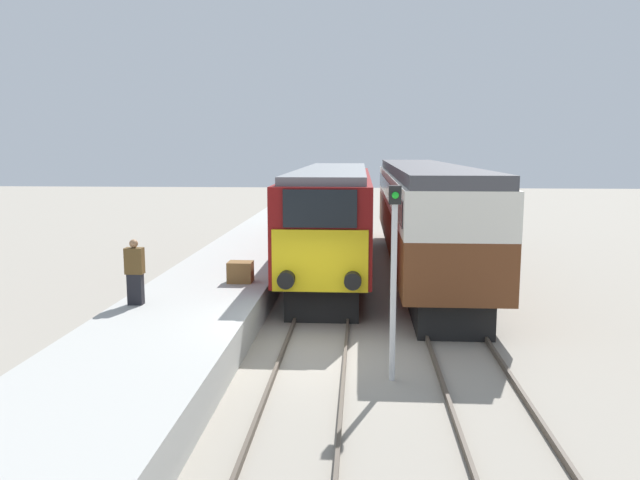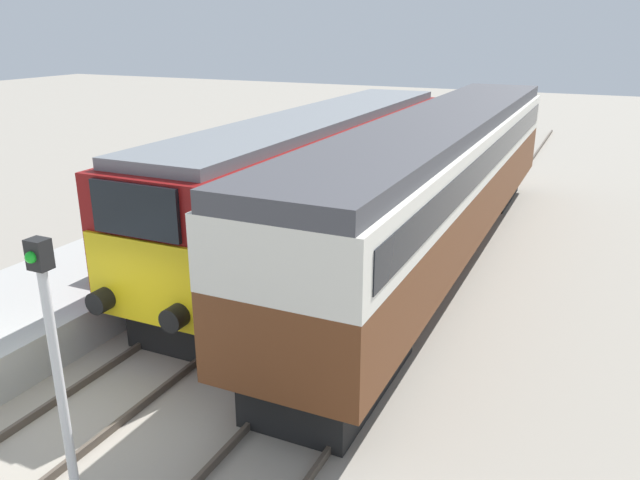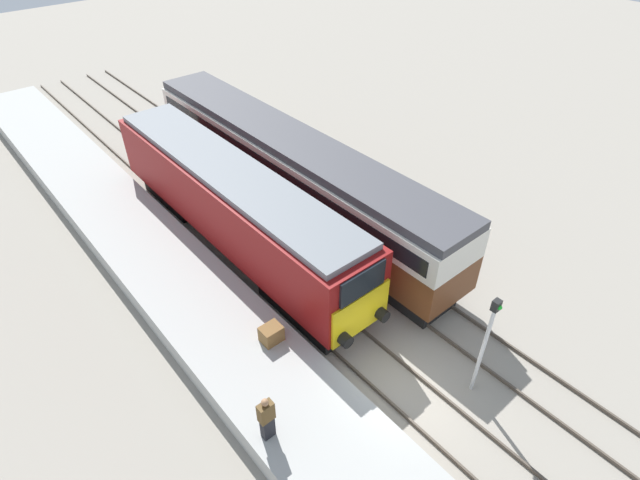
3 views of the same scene
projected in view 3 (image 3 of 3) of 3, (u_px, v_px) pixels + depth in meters
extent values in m
plane|color=gray|center=(402.00, 388.00, 16.10)|extent=(120.00, 120.00, 0.00)
cube|color=#A8A8A3|center=(187.00, 293.00, 18.96)|extent=(3.50, 50.00, 0.85)
cube|color=#4C4238|center=(290.00, 311.00, 18.69)|extent=(0.07, 60.00, 0.14)
cube|color=#4C4238|center=(319.00, 294.00, 19.43)|extent=(0.07, 60.00, 0.14)
cube|color=#4C4238|center=(355.00, 272.00, 20.43)|extent=(0.07, 60.00, 0.14)
cube|color=#4C4238|center=(380.00, 258.00, 21.16)|extent=(0.07, 60.00, 0.14)
cube|color=black|center=(311.00, 300.00, 18.55)|extent=(2.03, 4.00, 1.00)
cube|color=black|center=(181.00, 189.00, 24.63)|extent=(2.03, 4.00, 1.00)
cube|color=maroon|center=(232.00, 201.00, 20.45)|extent=(2.70, 15.14, 2.70)
cube|color=yellow|center=(361.00, 314.00, 16.22)|extent=(2.48, 0.10, 1.62)
cube|color=black|center=(363.00, 283.00, 15.38)|extent=(1.89, 0.10, 0.97)
cube|color=slate|center=(228.00, 170.00, 19.55)|extent=(2.38, 14.53, 0.24)
cylinder|color=black|center=(345.00, 340.00, 15.94)|extent=(0.44, 0.35, 0.44)
cylinder|color=black|center=(382.00, 315.00, 16.81)|extent=(0.44, 0.35, 0.44)
cube|color=black|center=(405.00, 283.00, 19.34)|extent=(1.89, 3.60, 0.95)
cube|color=black|center=(213.00, 150.00, 27.95)|extent=(1.89, 3.60, 0.95)
cube|color=brown|center=(291.00, 182.00, 22.88)|extent=(2.70, 18.73, 1.54)
cube|color=silver|center=(290.00, 155.00, 22.03)|extent=(2.71, 18.73, 1.21)
cube|color=black|center=(290.00, 155.00, 22.03)|extent=(2.75, 17.98, 0.67)
cube|color=#424247|center=(289.00, 139.00, 21.55)|extent=(2.48, 18.73, 0.36)
cube|color=black|center=(268.00, 427.00, 13.66)|extent=(0.36, 0.24, 0.77)
cube|color=brown|center=(266.00, 412.00, 13.22)|extent=(0.44, 0.26, 0.65)
sphere|color=#9E704C|center=(265.00, 403.00, 12.96)|extent=(0.21, 0.21, 0.21)
cylinder|color=silver|center=(482.00, 352.00, 14.99)|extent=(0.12, 0.12, 3.60)
cube|color=black|center=(496.00, 305.00, 13.78)|extent=(0.24, 0.20, 0.36)
sphere|color=green|center=(500.00, 308.00, 13.71)|extent=(0.14, 0.14, 0.14)
cube|color=brown|center=(271.00, 334.00, 16.41)|extent=(0.70, 0.56, 0.60)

